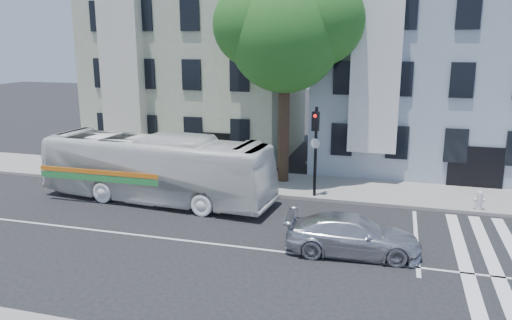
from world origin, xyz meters
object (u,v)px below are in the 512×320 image
at_px(sedan, 352,235).
at_px(traffic_signal, 315,141).
at_px(bus, 156,168).
at_px(fire_hydrant, 479,200).

xyz_separation_m(sedan, traffic_signal, (-2.29, 5.69, 2.12)).
distance_m(bus, traffic_signal, 7.42).
relative_size(bus, traffic_signal, 2.56).
distance_m(sedan, traffic_signal, 6.49).
bearing_deg(bus, fire_hydrant, -75.90).
relative_size(sedan, fire_hydrant, 5.52).
xyz_separation_m(bus, sedan, (9.28, -3.53, -0.87)).
bearing_deg(traffic_signal, sedan, -46.13).
bearing_deg(fire_hydrant, bus, -170.99).
bearing_deg(bus, sedan, -105.71).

